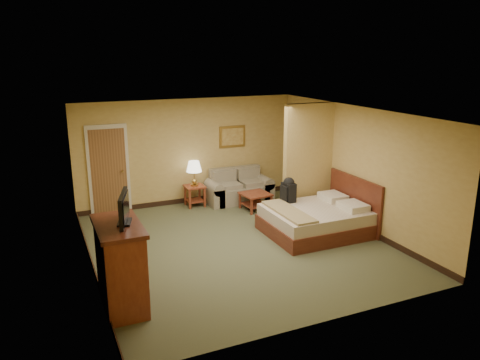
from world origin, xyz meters
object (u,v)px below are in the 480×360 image
loveseat (239,191)px  coffee_table (255,198)px  dresser (121,265)px  bed (319,219)px

loveseat → coffee_table: 0.79m
dresser → bed: dresser is taller
loveseat → bed: bearing=-76.3°
loveseat → dresser: dresser is taller
loveseat → coffee_table: bearing=-83.2°
loveseat → bed: size_ratio=0.81×
loveseat → dresser: size_ratio=1.28×
coffee_table → bed: bed is taller
coffee_table → dresser: bearing=-139.4°
loveseat → dresser: bearing=-132.5°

